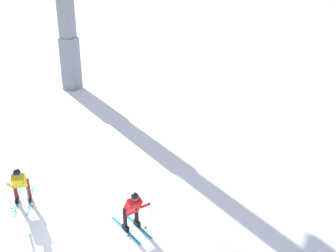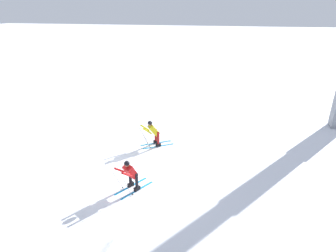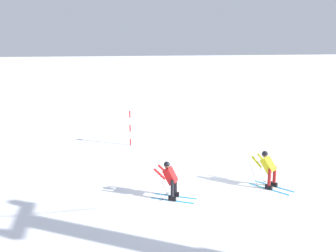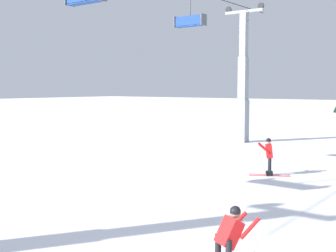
{
  "view_description": "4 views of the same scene",
  "coord_description": "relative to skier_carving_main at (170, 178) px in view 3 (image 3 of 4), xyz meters",
  "views": [
    {
      "loc": [
        6.73,
        -8.76,
        8.49
      ],
      "look_at": [
        1.53,
        2.52,
        2.87
      ],
      "focal_mm": 46.77,
      "sensor_mm": 36.0,
      "label": 1
    },
    {
      "loc": [
        9.72,
        4.65,
        6.79
      ],
      "look_at": [
        1.06,
        2.28,
        2.98
      ],
      "focal_mm": 29.1,
      "sensor_mm": 36.0,
      "label": 2
    },
    {
      "loc": [
        3.8,
        13.54,
        5.77
      ],
      "look_at": [
        1.65,
        2.66,
        3.22
      ],
      "focal_mm": 40.01,
      "sensor_mm": 36.0,
      "label": 3
    },
    {
      "loc": [
        -6.5,
        -3.49,
        3.83
      ],
      "look_at": [
        1.23,
        2.36,
        2.97
      ],
      "focal_mm": 46.95,
      "sensor_mm": 36.0,
      "label": 4
    }
  ],
  "objects": [
    {
      "name": "skier_distant_uphill",
      "position": [
        -4.06,
        -0.35,
        0.04
      ],
      "size": [
        1.5,
        1.77,
        1.61
      ],
      "color": "#198CCC",
      "rests_on": "ground_plane"
    },
    {
      "name": "trail_marker_pole",
      "position": [
        0.75,
        -7.55,
        0.26
      ],
      "size": [
        0.07,
        0.28,
        1.97
      ],
      "color": "red",
      "rests_on": "ground_plane"
    },
    {
      "name": "ground_plane",
      "position": [
        -1.19,
        -0.75,
        -0.81
      ],
      "size": [
        260.0,
        260.0,
        0.0
      ],
      "primitive_type": "plane",
      "color": "white"
    },
    {
      "name": "skier_carving_main",
      "position": [
        0.0,
        0.0,
        0.0
      ],
      "size": [
        1.7,
        1.28,
        1.54
      ],
      "color": "#198CCC",
      "rests_on": "ground_plane"
    }
  ]
}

